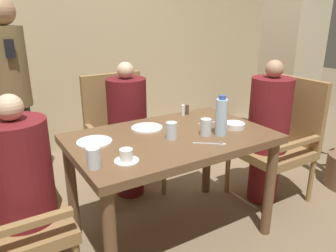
% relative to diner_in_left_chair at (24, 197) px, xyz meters
% --- Properties ---
extents(ground_plane, '(16.00, 16.00, 0.00)m').
position_rel_diner_in_left_chair_xyz_m(ground_plane, '(0.91, 0.00, -0.58)').
color(ground_plane, '#7A664C').
extents(wall_back, '(8.00, 0.06, 2.80)m').
position_rel_diner_in_left_chair_xyz_m(wall_back, '(0.91, 1.96, 0.82)').
color(wall_back, '#C6B289').
rests_on(wall_back, ground_plane).
extents(pillar_stone, '(0.45, 0.45, 2.70)m').
position_rel_diner_in_left_chair_xyz_m(pillar_stone, '(2.68, 0.54, 0.77)').
color(pillar_stone, beige).
rests_on(pillar_stone, ground_plane).
extents(dining_table, '(1.28, 0.81, 0.75)m').
position_rel_diner_in_left_chair_xyz_m(dining_table, '(0.91, 0.00, 0.06)').
color(dining_table, brown).
rests_on(dining_table, ground_plane).
extents(diner_in_left_chair, '(0.32, 0.32, 1.14)m').
position_rel_diner_in_left_chair_xyz_m(diner_in_left_chair, '(0.00, 0.00, 0.00)').
color(diner_in_left_chair, maroon).
rests_on(diner_in_left_chair, ground_plane).
extents(chair_far_side, '(0.54, 0.54, 1.01)m').
position_rel_diner_in_left_chair_xyz_m(chair_far_side, '(0.91, 0.83, -0.05)').
color(chair_far_side, olive).
rests_on(chair_far_side, ground_plane).
extents(diner_in_far_chair, '(0.32, 0.32, 1.14)m').
position_rel_diner_in_left_chair_xyz_m(diner_in_far_chair, '(0.91, 0.68, 0.00)').
color(diner_in_far_chair, '#5B1419').
rests_on(diner_in_far_chair, ground_plane).
extents(chair_right_side, '(0.54, 0.54, 1.01)m').
position_rel_diner_in_left_chair_xyz_m(chair_right_side, '(1.98, 0.00, -0.05)').
color(chair_right_side, olive).
rests_on(chair_right_side, ground_plane).
extents(diner_in_right_chair, '(0.32, 0.32, 1.17)m').
position_rel_diner_in_left_chair_xyz_m(diner_in_right_chair, '(1.82, 0.00, 0.02)').
color(diner_in_right_chair, maroon).
rests_on(diner_in_right_chair, ground_plane).
extents(standing_host, '(0.27, 0.31, 1.62)m').
position_rel_diner_in_left_chair_xyz_m(standing_host, '(0.16, 1.27, 0.29)').
color(standing_host, '#2D2D33').
rests_on(standing_host, ground_plane).
extents(plate_main_left, '(0.21, 0.21, 0.01)m').
position_rel_diner_in_left_chair_xyz_m(plate_main_left, '(0.44, 0.13, 0.17)').
color(plate_main_left, white).
rests_on(plate_main_left, dining_table).
extents(plate_main_right, '(0.21, 0.21, 0.01)m').
position_rel_diner_in_left_chair_xyz_m(plate_main_right, '(0.84, 0.19, 0.17)').
color(plate_main_right, white).
rests_on(plate_main_right, dining_table).
extents(teacup_with_saucer, '(0.13, 0.13, 0.07)m').
position_rel_diner_in_left_chair_xyz_m(teacup_with_saucer, '(0.50, -0.22, 0.20)').
color(teacup_with_saucer, white).
rests_on(teacup_with_saucer, dining_table).
extents(bowl_small, '(0.14, 0.14, 0.04)m').
position_rel_diner_in_left_chair_xyz_m(bowl_small, '(1.36, -0.11, 0.19)').
color(bowl_small, white).
rests_on(bowl_small, dining_table).
extents(water_bottle, '(0.08, 0.08, 0.26)m').
position_rel_diner_in_left_chair_xyz_m(water_bottle, '(1.18, -0.16, 0.29)').
color(water_bottle, silver).
rests_on(water_bottle, dining_table).
extents(glass_tall_near, '(0.07, 0.07, 0.11)m').
position_rel_diner_in_left_chair_xyz_m(glass_tall_near, '(1.10, -0.11, 0.22)').
color(glass_tall_near, silver).
rests_on(glass_tall_near, dining_table).
extents(glass_tall_mid, '(0.07, 0.07, 0.11)m').
position_rel_diner_in_left_chair_xyz_m(glass_tall_mid, '(0.33, -0.20, 0.22)').
color(glass_tall_mid, silver).
rests_on(glass_tall_mid, dining_table).
extents(glass_tall_far, '(0.07, 0.07, 0.11)m').
position_rel_diner_in_left_chair_xyz_m(glass_tall_far, '(0.88, -0.06, 0.22)').
color(glass_tall_far, silver).
rests_on(glass_tall_far, dining_table).
extents(salt_shaker, '(0.03, 0.03, 0.08)m').
position_rel_diner_in_left_chair_xyz_m(salt_shaker, '(1.22, 0.33, 0.21)').
color(salt_shaker, white).
rests_on(salt_shaker, dining_table).
extents(pepper_shaker, '(0.03, 0.03, 0.08)m').
position_rel_diner_in_left_chair_xyz_m(pepper_shaker, '(1.26, 0.33, 0.21)').
color(pepper_shaker, '#4C3D2D').
rests_on(pepper_shaker, dining_table).
extents(fork_beside_plate, '(0.17, 0.13, 0.00)m').
position_rel_diner_in_left_chair_xyz_m(fork_beside_plate, '(1.04, -0.26, 0.17)').
color(fork_beside_plate, silver).
rests_on(fork_beside_plate, dining_table).
extents(knife_beside_plate, '(0.21, 0.06, 0.00)m').
position_rel_diner_in_left_chair_xyz_m(knife_beside_plate, '(1.30, 0.07, 0.17)').
color(knife_beside_plate, silver).
rests_on(knife_beside_plate, dining_table).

